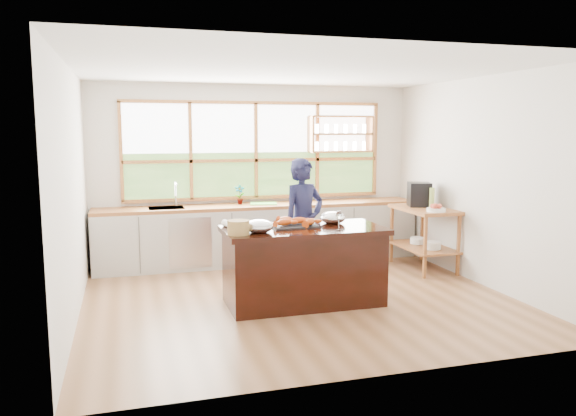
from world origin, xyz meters
name	(u,v)px	position (x,y,z in m)	size (l,w,h in m)	color
ground_plane	(298,298)	(0.00, 0.00, 0.00)	(5.00, 5.00, 0.00)	#996945
room_shell	(288,151)	(0.02, 0.51, 1.75)	(5.02, 4.52, 2.71)	silver
back_counter	(260,233)	(-0.02, 1.94, 0.45)	(4.90, 0.63, 0.90)	#B9B7AF
right_shelf_unit	(424,228)	(2.19, 0.89, 0.60)	(0.62, 1.10, 0.90)	#965629
island	(304,265)	(0.00, -0.20, 0.45)	(1.85, 0.90, 0.90)	black
cook	(304,222)	(0.25, 0.59, 0.83)	(0.60, 0.40, 1.66)	#171838
potted_plant	(240,195)	(-0.31, 2.00, 1.05)	(0.16, 0.11, 0.30)	slate
cutting_board	(264,204)	(0.05, 1.94, 0.91)	(0.40, 0.30, 0.01)	#54C13D
espresso_machine	(419,194)	(2.19, 1.06, 1.08)	(0.31, 0.33, 0.35)	black
wine_bottle	(432,198)	(2.24, 0.79, 1.05)	(0.07, 0.07, 0.30)	#9BB855
fruit_bowl	(436,209)	(2.14, 0.50, 0.94)	(0.26, 0.26, 0.11)	white
slate_board	(293,226)	(-0.09, -0.08, 0.91)	(0.55, 0.40, 0.02)	black
lobster_pile	(295,221)	(-0.07, -0.08, 0.96)	(0.52, 0.44, 0.08)	#CC470A
mixing_bowl_left	(259,226)	(-0.56, -0.35, 0.97)	(0.32, 0.32, 0.15)	silver
mixing_bowl_right	(333,218)	(0.43, 0.00, 0.97)	(0.31, 0.31, 0.15)	silver
wine_glass	(339,216)	(0.33, -0.46, 1.06)	(0.08, 0.08, 0.22)	white
wicker_basket	(238,227)	(-0.80, -0.41, 0.98)	(0.24, 0.24, 0.15)	olive
parchment_roll	(230,224)	(-0.82, 0.02, 0.94)	(0.08, 0.08, 0.30)	white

